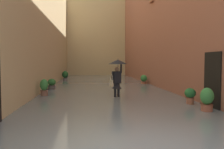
# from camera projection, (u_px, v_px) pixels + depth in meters

# --- Properties ---
(ground_plane) EXTENTS (60.82, 60.82, 0.00)m
(ground_plane) POSITION_uv_depth(u_px,v_px,m) (103.00, 87.00, 16.52)
(ground_plane) COLOR gray
(flood_water) EXTENTS (8.00, 30.33, 0.12)m
(flood_water) POSITION_uv_depth(u_px,v_px,m) (103.00, 86.00, 16.52)
(flood_water) COLOR slate
(flood_water) RESTS_ON ground_plane
(building_facade_left) EXTENTS (2.04, 28.33, 11.45)m
(building_facade_left) POSITION_uv_depth(u_px,v_px,m) (164.00, 8.00, 16.66)
(building_facade_left) COLOR #935642
(building_facade_left) RESTS_ON ground_plane
(building_facade_far) EXTENTS (10.80, 1.80, 10.22)m
(building_facade_far) POSITION_uv_depth(u_px,v_px,m) (96.00, 36.00, 29.20)
(building_facade_far) COLOR tan
(building_facade_far) RESTS_ON ground_plane
(person_wading) EXTENTS (0.97, 0.97, 2.00)m
(person_wading) POSITION_uv_depth(u_px,v_px,m) (117.00, 71.00, 11.16)
(person_wading) COLOR #2D2319
(person_wading) RESTS_ON ground_plane
(potted_plant_far_right) EXTENTS (0.59, 0.59, 0.92)m
(potted_plant_far_right) POSITION_uv_depth(u_px,v_px,m) (65.00, 75.00, 21.94)
(potted_plant_far_right) COLOR #66605B
(potted_plant_far_right) RESTS_ON ground_plane
(potted_plant_mid_left) EXTENTS (0.51, 0.51, 0.81)m
(potted_plant_mid_left) POSITION_uv_depth(u_px,v_px,m) (144.00, 80.00, 17.73)
(potted_plant_mid_left) COLOR #9E563D
(potted_plant_mid_left) RESTS_ON ground_plane
(potted_plant_far_left) EXTENTS (0.46, 0.46, 0.93)m
(potted_plant_far_left) POSITION_uv_depth(u_px,v_px,m) (207.00, 100.00, 7.99)
(potted_plant_far_left) COLOR brown
(potted_plant_far_left) RESTS_ON ground_plane
(potted_plant_near_right) EXTENTS (0.50, 0.50, 0.76)m
(potted_plant_near_right) POSITION_uv_depth(u_px,v_px,m) (52.00, 85.00, 14.33)
(potted_plant_near_right) COLOR #66605B
(potted_plant_near_right) RESTS_ON ground_plane
(potted_plant_mid_right) EXTENTS (0.41, 0.41, 0.95)m
(potted_plant_mid_right) POSITION_uv_depth(u_px,v_px,m) (44.00, 88.00, 11.63)
(potted_plant_mid_right) COLOR brown
(potted_plant_mid_right) RESTS_ON ground_plane
(potted_plant_near_left) EXTENTS (0.45, 0.45, 0.76)m
(potted_plant_near_left) POSITION_uv_depth(u_px,v_px,m) (190.00, 96.00, 9.33)
(potted_plant_near_left) COLOR #9E563D
(potted_plant_near_left) RESTS_ON ground_plane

